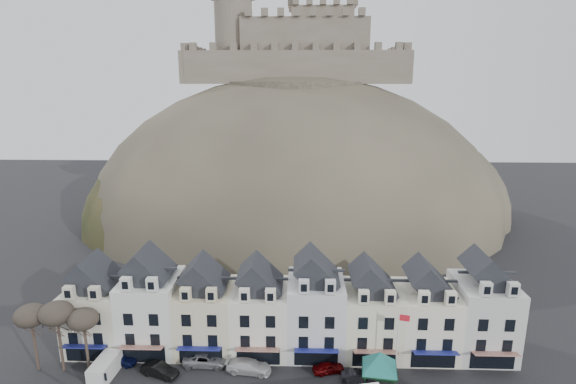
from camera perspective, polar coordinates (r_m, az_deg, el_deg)
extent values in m
cube|color=beige|center=(63.33, -22.79, -14.23)|extent=(6.80, 8.00, 8.00)
cube|color=black|center=(61.14, -23.25, -9.91)|extent=(6.80, 5.76, 2.80)
cube|color=beige|center=(58.99, -26.03, -11.41)|extent=(1.20, 0.80, 1.60)
cube|color=beige|center=(57.69, -23.35, -11.70)|extent=(1.20, 0.80, 1.60)
cube|color=black|center=(61.51, -24.13, -18.15)|extent=(5.10, 0.06, 2.20)
cube|color=navy|center=(60.35, -24.54, -17.42)|extent=(5.10, 1.29, 0.43)
cube|color=white|center=(60.65, -16.79, -14.35)|extent=(6.80, 8.00, 9.20)
cube|color=black|center=(58.17, -17.20, -9.31)|extent=(6.80, 5.76, 2.80)
cube|color=white|center=(55.73, -19.85, -10.92)|extent=(1.20, 0.80, 1.60)
cube|color=white|center=(54.72, -16.88, -11.15)|extent=(1.20, 0.80, 1.60)
cube|color=black|center=(59.04, -17.84, -18.99)|extent=(5.10, 0.06, 2.20)
cube|color=maroon|center=(57.82, -18.17, -18.26)|extent=(5.10, 1.29, 0.43)
cube|color=beige|center=(59.21, -10.27, -15.34)|extent=(6.80, 8.00, 8.00)
cube|color=black|center=(56.86, -10.50, -10.77)|extent=(6.80, 5.76, 2.80)
cube|color=beige|center=(54.18, -12.88, -12.55)|extent=(1.20, 0.80, 1.60)
cube|color=beige|center=(53.53, -9.70, -12.73)|extent=(1.20, 0.80, 1.60)
cube|color=black|center=(57.27, -11.01, -19.66)|extent=(5.10, 0.06, 2.20)
cube|color=navy|center=(56.01, -11.24, -18.92)|extent=(5.10, 1.29, 0.43)
cube|color=white|center=(58.25, -3.46, -15.66)|extent=(6.80, 8.00, 8.00)
cube|color=black|center=(55.86, -3.54, -11.02)|extent=(6.80, 5.76, 2.80)
cube|color=white|center=(52.93, -5.55, -12.91)|extent=(1.20, 0.80, 1.60)
cube|color=white|center=(52.65, -2.23, -13.01)|extent=(1.20, 0.80, 1.60)
cube|color=black|center=(56.27, -3.80, -20.08)|extent=(5.10, 0.06, 2.20)
cube|color=maroon|center=(54.99, -3.90, -19.34)|extent=(5.10, 1.29, 0.43)
cube|color=silver|center=(57.78, 3.51, -15.24)|extent=(6.80, 8.00, 9.20)
cube|color=black|center=(55.17, 3.60, -9.98)|extent=(6.80, 5.76, 2.80)
cube|color=silver|center=(52.01, 2.04, -11.89)|extent=(1.20, 0.80, 1.60)
cube|color=silver|center=(52.11, 5.40, -11.89)|extent=(1.20, 0.80, 1.60)
cube|color=black|center=(56.08, 3.58, -20.20)|extent=(5.10, 0.06, 2.20)
cube|color=navy|center=(54.80, 3.63, -19.47)|extent=(5.10, 1.29, 0.43)
cube|color=#EDE8CD|center=(58.68, 10.41, -15.64)|extent=(6.80, 8.00, 8.00)
cube|color=black|center=(56.31, 10.65, -11.03)|extent=(6.80, 5.76, 2.80)
cube|color=#EDE8CD|center=(53.03, 9.59, -13.00)|extent=(1.20, 0.80, 1.60)
cube|color=#EDE8CD|center=(53.51, 12.84, -12.90)|extent=(1.20, 0.80, 1.60)
cube|color=black|center=(56.72, 10.91, -20.02)|extent=(5.10, 0.06, 2.20)
cube|color=maroon|center=(55.45, 11.09, -19.29)|extent=(5.10, 1.29, 0.43)
cube|color=white|center=(60.07, 17.07, -15.32)|extent=(6.80, 8.00, 8.00)
cube|color=black|center=(57.75, 17.45, -10.80)|extent=(6.80, 5.76, 2.80)
cube|color=white|center=(54.37, 16.88, -12.73)|extent=(1.20, 0.80, 1.60)
cube|color=white|center=(55.21, 19.96, -12.55)|extent=(1.20, 0.80, 1.60)
cube|color=black|center=(58.15, 17.95, -19.56)|extent=(5.10, 0.06, 2.20)
cube|color=navy|center=(56.91, 18.24, -18.83)|extent=(5.10, 1.29, 0.43)
cube|color=silver|center=(61.89, 23.39, -14.35)|extent=(6.80, 8.00, 9.20)
cube|color=black|center=(59.47, 23.94, -9.40)|extent=(6.80, 5.76, 2.80)
cube|color=silver|center=(56.00, 23.83, -11.19)|extent=(1.20, 0.80, 1.60)
cube|color=silver|center=(57.18, 26.66, -10.98)|extent=(1.20, 0.80, 1.60)
cube|color=black|center=(60.31, 24.52, -18.88)|extent=(5.10, 0.06, 2.20)
cube|color=maroon|center=(59.13, 24.91, -18.15)|extent=(5.10, 1.29, 0.43)
ellipsoid|color=#3B372D|center=(109.43, 0.88, -3.42)|extent=(96.00, 76.00, 68.00)
ellipsoid|color=#252D16|center=(106.34, -11.14, -4.22)|extent=(52.00, 44.00, 42.00)
ellipsoid|color=#3B372D|center=(115.44, 12.92, -2.85)|extent=(56.00, 48.00, 46.00)
ellipsoid|color=#252D16|center=(96.31, -1.65, -5.90)|extent=(40.00, 28.00, 28.00)
ellipsoid|color=#3B372D|center=(98.40, 6.63, -5.55)|extent=(36.00, 28.00, 24.00)
cylinder|color=#3B372D|center=(104.40, 0.94, 13.03)|extent=(30.00, 30.00, 3.00)
cube|color=#62574A|center=(100.42, 0.92, 15.56)|extent=(48.00, 2.20, 7.00)
cube|color=#62574A|center=(120.41, 1.07, 15.31)|extent=(48.00, 2.20, 7.00)
cube|color=#62574A|center=(113.32, -11.67, 15.11)|extent=(2.20, 22.00, 7.00)
cube|color=#62574A|center=(112.67, 13.74, 15.01)|extent=(2.20, 22.00, 7.00)
cube|color=#62574A|center=(110.68, 2.10, 18.26)|extent=(28.00, 18.00, 10.00)
cube|color=#62574A|center=(112.88, 4.25, 18.92)|extent=(14.00, 12.00, 13.00)
cylinder|color=#62574A|center=(107.81, -6.88, 18.29)|extent=(8.40, 8.40, 18.00)
cylinder|color=#322620|center=(62.00, -29.41, -16.84)|extent=(0.32, 0.32, 5.74)
ellipsoid|color=#383028|center=(60.12, -29.89, -13.45)|extent=(3.61, 3.61, 2.54)
cylinder|color=#322620|center=(60.51, -26.88, -17.15)|extent=(0.32, 0.32, 6.02)
ellipsoid|color=#383028|center=(58.51, -27.36, -13.52)|extent=(3.78, 3.78, 2.67)
cylinder|color=#322620|center=(59.34, -24.18, -17.80)|extent=(0.32, 0.32, 5.46)
ellipsoid|color=#383028|center=(57.46, -24.58, -14.47)|extent=(3.43, 3.43, 2.42)
cube|color=black|center=(54.75, 9.72, -21.30)|extent=(0.19, 0.19, 2.67)
cube|color=black|center=(54.90, 13.09, -21.38)|extent=(0.19, 0.19, 2.67)
cube|color=black|center=(52.81, 11.53, -21.10)|extent=(4.14, 4.14, 0.13)
cone|color=#166162|center=(52.25, 11.58, -20.20)|extent=(7.30, 7.30, 2.00)
cylinder|color=silver|center=(53.89, 13.67, -18.50)|extent=(0.13, 0.13, 8.39)
cube|color=red|center=(52.08, 14.56, -15.23)|extent=(1.13, 0.30, 0.73)
cube|color=silver|center=(58.52, -22.21, -20.00)|extent=(2.36, 4.79, 2.12)
cube|color=black|center=(58.30, -22.25, -19.67)|extent=(1.92, 0.22, 0.91)
imported|color=#0B1038|center=(60.36, -20.60, -19.09)|extent=(4.58, 2.71, 1.46)
imported|color=black|center=(56.90, -15.99, -20.91)|extent=(4.69, 2.96, 1.46)
imported|color=gray|center=(57.48, -10.36, -20.15)|extent=(5.31, 2.53, 1.49)
imported|color=silver|center=(55.71, -5.02, -21.17)|extent=(5.47, 2.80, 1.52)
imported|color=#4E0405|center=(55.73, 5.15, -21.33)|extent=(3.90, 2.33, 1.24)
imported|color=black|center=(54.81, 8.84, -22.15)|extent=(3.74, 1.35, 1.22)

